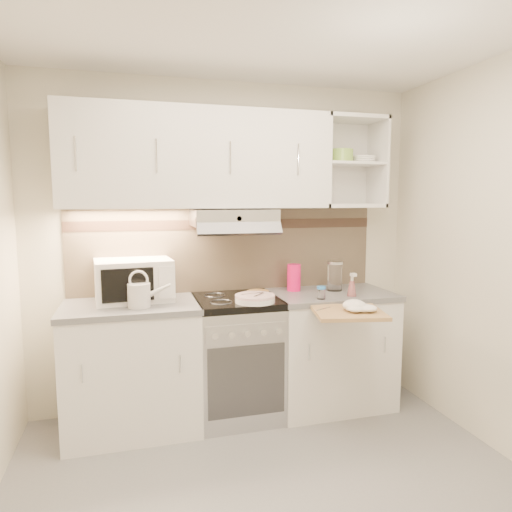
{
  "coord_description": "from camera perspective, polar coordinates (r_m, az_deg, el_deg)",
  "views": [
    {
      "loc": [
        -0.74,
        -2.08,
        1.61
      ],
      "look_at": [
        0.11,
        0.95,
        1.22
      ],
      "focal_mm": 32.0,
      "sensor_mm": 36.0,
      "label": 1
    }
  ],
  "objects": [
    {
      "name": "microwave",
      "position": [
        3.34,
        -15.05,
        -2.9
      ],
      "size": [
        0.55,
        0.43,
        0.29
      ],
      "rotation": [
        0.0,
        0.0,
        0.09
      ],
      "color": "white",
      "rests_on": "worktop_left"
    },
    {
      "name": "ground",
      "position": [
        2.74,
        3.65,
        -29.03
      ],
      "size": [
        3.0,
        3.0,
        0.0
      ],
      "primitive_type": "plane",
      "color": "gray",
      "rests_on": "ground"
    },
    {
      "name": "worktop_right",
      "position": [
        3.59,
        9.35,
        -4.78
      ],
      "size": [
        0.92,
        0.62,
        0.04
      ],
      "primitive_type": "cube",
      "color": "slate",
      "rests_on": "base_cabinet_right"
    },
    {
      "name": "base_cabinet_left",
      "position": [
        3.4,
        -15.17,
        -13.54
      ],
      "size": [
        0.9,
        0.6,
        0.86
      ],
      "primitive_type": "cube",
      "color": "white",
      "rests_on": "ground"
    },
    {
      "name": "glass_jar",
      "position": [
        3.63,
        9.82,
        -2.46
      ],
      "size": [
        0.12,
        0.12,
        0.23
      ],
      "rotation": [
        0.0,
        0.0,
        -0.33
      ],
      "color": "white",
      "rests_on": "worktop_right"
    },
    {
      "name": "bread_loaf",
      "position": [
        3.38,
        0.24,
        -4.72
      ],
      "size": [
        0.17,
        0.17,
        0.04
      ],
      "primitive_type": "cylinder",
      "color": "#9C6841",
      "rests_on": "electric_range"
    },
    {
      "name": "spray_bottle",
      "position": [
        3.46,
        11.9,
        -3.75
      ],
      "size": [
        0.07,
        0.07,
        0.18
      ],
      "rotation": [
        0.0,
        0.0,
        -0.03
      ],
      "color": "pink",
      "rests_on": "worktop_right"
    },
    {
      "name": "pink_pitcher",
      "position": [
        3.59,
        4.77,
        -2.68
      ],
      "size": [
        0.11,
        0.11,
        0.21
      ],
      "rotation": [
        0.0,
        0.0,
        0.36
      ],
      "color": "#FF0E62",
      "rests_on": "worktop_right"
    },
    {
      "name": "watering_can",
      "position": [
        3.13,
        -14.25,
        -4.62
      ],
      "size": [
        0.29,
        0.15,
        0.25
      ],
      "rotation": [
        0.0,
        0.0,
        -0.11
      ],
      "color": "silver",
      "rests_on": "worktop_left"
    },
    {
      "name": "dish_towel",
      "position": [
        3.06,
        12.33,
        -6.14
      ],
      "size": [
        0.28,
        0.24,
        0.07
      ],
      "primitive_type": null,
      "rotation": [
        0.0,
        0.0,
        -0.06
      ],
      "color": "white",
      "rests_on": "cutting_board"
    },
    {
      "name": "plate_stack",
      "position": [
        3.19,
        -0.13,
        -5.33
      ],
      "size": [
        0.28,
        0.28,
        0.06
      ],
      "rotation": [
        0.0,
        0.0,
        0.42
      ],
      "color": "white",
      "rests_on": "electric_range"
    },
    {
      "name": "electric_range",
      "position": [
        3.47,
        -2.39,
        -12.49
      ],
      "size": [
        0.6,
        0.6,
        0.9
      ],
      "color": "#B7B7BC",
      "rests_on": "ground"
    },
    {
      "name": "spice_jar",
      "position": [
        3.32,
        8.16,
        -4.54
      ],
      "size": [
        0.06,
        0.06,
        0.09
      ],
      "rotation": [
        0.0,
        0.0,
        -0.04
      ],
      "color": "silver",
      "rests_on": "worktop_right"
    },
    {
      "name": "room_shell",
      "position": [
        2.56,
        1.28,
        7.42
      ],
      "size": [
        3.04,
        2.84,
        2.52
      ],
      "color": "beige",
      "rests_on": "ground"
    },
    {
      "name": "base_cabinet_right",
      "position": [
        3.71,
        9.21,
        -11.61
      ],
      "size": [
        0.9,
        0.6,
        0.86
      ],
      "primitive_type": "cube",
      "color": "white",
      "rests_on": "ground"
    },
    {
      "name": "worktop_left",
      "position": [
        3.27,
        -15.43,
        -6.12
      ],
      "size": [
        0.92,
        0.62,
        0.04
      ],
      "primitive_type": "cube",
      "color": "slate",
      "rests_on": "base_cabinet_left"
    },
    {
      "name": "cutting_board",
      "position": [
        3.09,
        11.49,
        -6.93
      ],
      "size": [
        0.52,
        0.49,
        0.02
      ],
      "primitive_type": "cube",
      "rotation": [
        0.0,
        0.0,
        -0.21
      ],
      "color": "#A87151",
      "rests_on": "base_cabinet_right"
    }
  ]
}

